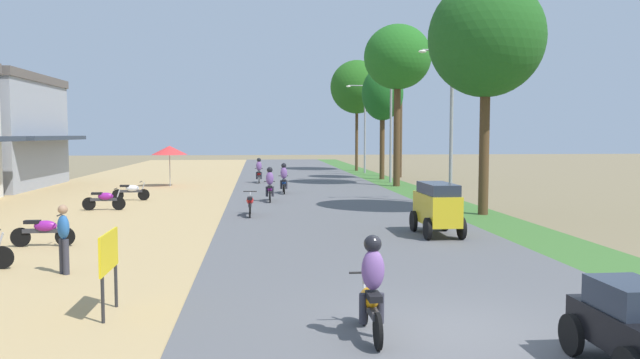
{
  "coord_description": "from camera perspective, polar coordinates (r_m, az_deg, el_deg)",
  "views": [
    {
      "loc": [
        -3.09,
        -9.52,
        3.3
      ],
      "look_at": [
        -0.62,
        15.08,
        1.5
      ],
      "focal_mm": 34.89,
      "sensor_mm": 36.0,
      "label": 1
    }
  ],
  "objects": [
    {
      "name": "median_tree_third",
      "position": [
        45.06,
        5.76,
        7.78
      ],
      "size": [
        2.97,
        2.97,
        8.08
      ],
      "color": "#4C351E",
      "rests_on": "median_strip"
    },
    {
      "name": "vendor_umbrella",
      "position": [
        39.66,
        -13.63,
        2.62
      ],
      "size": [
        2.2,
        2.2,
        2.52
      ],
      "color": "#99999E",
      "rests_on": "dirt_shoulder"
    },
    {
      "name": "motorbike_ahead_second",
      "position": [
        24.76,
        -6.44,
        -2.18
      ],
      "size": [
        0.54,
        1.8,
        0.94
      ],
      "color": "black",
      "rests_on": "road_strip"
    },
    {
      "name": "median_tree_second",
      "position": [
        39.29,
        7.13,
        10.98
      ],
      "size": [
        4.15,
        4.15,
        9.99
      ],
      "color": "#4C351E",
      "rests_on": "median_strip"
    },
    {
      "name": "streetlamp_mid",
      "position": [
        42.01,
        6.53,
        6.29
      ],
      "size": [
        3.16,
        0.2,
        8.41
      ],
      "color": "gray",
      "rests_on": "median_strip"
    },
    {
      "name": "motorbike_ahead_fourth",
      "position": [
        33.91,
        -3.34,
        0.03
      ],
      "size": [
        0.54,
        1.8,
        1.66
      ],
      "color": "black",
      "rests_on": "road_strip"
    },
    {
      "name": "car_hatchback_black",
      "position": [
        9.59,
        26.59,
        -11.72
      ],
      "size": [
        1.04,
        2.0,
        1.23
      ],
      "color": "black",
      "rests_on": "road_strip"
    },
    {
      "name": "motorbike_foreground_rider",
      "position": [
        9.98,
        4.73,
        -10.02
      ],
      "size": [
        0.54,
        1.8,
        1.66
      ],
      "color": "black",
      "rests_on": "road_strip"
    },
    {
      "name": "road_strip",
      "position": [
        10.53,
        11.98,
        -13.95
      ],
      "size": [
        9.0,
        140.0,
        0.08
      ],
      "primitive_type": "cube",
      "color": "#565659",
      "rests_on": "ground"
    },
    {
      "name": "car_van_yellow",
      "position": [
        20.15,
        10.68,
        -2.38
      ],
      "size": [
        1.19,
        2.41,
        1.67
      ],
      "color": "gold",
      "rests_on": "road_strip"
    },
    {
      "name": "streetlamp_far",
      "position": [
        51.93,
        4.15,
        5.32
      ],
      "size": [
        3.16,
        0.2,
        7.4
      ],
      "color": "gray",
      "rests_on": "median_strip"
    },
    {
      "name": "median_tree_nearest",
      "position": [
        26.09,
        15.0,
        12.36
      ],
      "size": [
        4.59,
        4.59,
        9.4
      ],
      "color": "#4C351E",
      "rests_on": "median_strip"
    },
    {
      "name": "parked_motorbike_fourth",
      "position": [
        31.75,
        -16.92,
        -0.97
      ],
      "size": [
        1.8,
        0.54,
        0.94
      ],
      "color": "black",
      "rests_on": "dirt_shoulder"
    },
    {
      "name": "street_signboard",
      "position": [
        11.8,
        -18.81,
        -6.76
      ],
      "size": [
        0.06,
        1.3,
        1.5
      ],
      "color": "#262628",
      "rests_on": "dirt_shoulder"
    },
    {
      "name": "motorbike_ahead_third",
      "position": [
        29.86,
        -4.63,
        -0.54
      ],
      "size": [
        0.54,
        1.8,
        1.66
      ],
      "color": "black",
      "rests_on": "road_strip"
    },
    {
      "name": "parked_motorbike_second",
      "position": [
        19.65,
        -24.01,
        -4.22
      ],
      "size": [
        1.8,
        0.54,
        0.94
      ],
      "color": "black",
      "rests_on": "dirt_shoulder"
    },
    {
      "name": "parked_motorbike_third",
      "position": [
        28.03,
        -19.16,
        -1.68
      ],
      "size": [
        1.8,
        0.54,
        0.94
      ],
      "color": "black",
      "rests_on": "dirt_shoulder"
    },
    {
      "name": "utility_pole_near",
      "position": [
        47.86,
        7.45,
        6.23
      ],
      "size": [
        1.8,
        0.2,
        9.71
      ],
      "color": "brown",
      "rests_on": "ground"
    },
    {
      "name": "streetlamp_near",
      "position": [
        29.34,
        11.97,
        5.94
      ],
      "size": [
        3.16,
        0.2,
        7.21
      ],
      "color": "gray",
      "rests_on": "median_strip"
    },
    {
      "name": "motorbike_ahead_fifth",
      "position": [
        41.44,
        -5.62,
        0.77
      ],
      "size": [
        0.54,
        1.8,
        1.66
      ],
      "color": "black",
      "rests_on": "road_strip"
    },
    {
      "name": "ground_plane",
      "position": [
        10.54,
        11.97,
        -14.16
      ],
      "size": [
        180.0,
        180.0,
        0.0
      ],
      "primitive_type": "plane",
      "color": "#7A6B4C"
    },
    {
      "name": "median_tree_fourth",
      "position": [
        55.42,
        3.4,
        8.46
      ],
      "size": [
        4.67,
        4.67,
        9.75
      ],
      "color": "#4C351E",
      "rests_on": "median_strip"
    },
    {
      "name": "pedestrian_on_shoulder",
      "position": [
        15.58,
        -22.46,
        -4.76
      ],
      "size": [
        0.42,
        0.43,
        1.62
      ],
      "color": "#33333D",
      "rests_on": "dirt_shoulder"
    }
  ]
}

